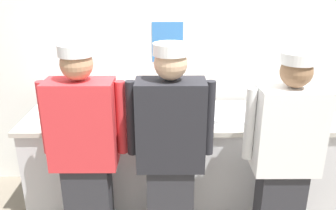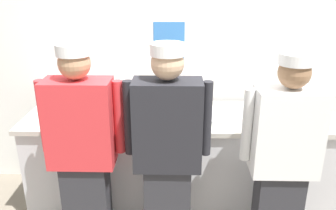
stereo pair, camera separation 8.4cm
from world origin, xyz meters
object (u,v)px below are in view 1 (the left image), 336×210
Objects in this scene: ramekin_red_sauce at (269,104)px; ramekin_yellow_sauce at (106,120)px; squeeze_bottle_primary at (168,112)px; chef_center at (170,154)px; ramekin_green_sauce at (186,117)px; plate_stack_rear at (145,118)px; ramekin_orange_sauce at (310,117)px; chef_near_left at (85,153)px; mixing_bowl_steel at (84,106)px; squeeze_bottle_secondary at (136,103)px; sheet_tray at (224,116)px; plate_stack_front at (283,115)px; deli_cup at (311,106)px; chefs_knife at (163,109)px; chef_far_right at (285,158)px.

ramekin_red_sauce is 1.02× the size of ramekin_yellow_sauce.
squeeze_bottle_primary reaches higher than ramekin_red_sauce.
ramekin_green_sauce is (0.14, 0.56, 0.04)m from chef_center.
squeeze_bottle_primary is 1.93× the size of ramekin_green_sauce.
plate_stack_rear is 1.39m from ramekin_orange_sauce.
chef_near_left reaches higher than ramekin_orange_sauce.
squeeze_bottle_secondary is (0.46, -0.01, 0.03)m from mixing_bowl_steel.
chef_near_left reaches higher than sheet_tray.
plate_stack_rear is 1.21× the size of squeeze_bottle_secondary.
plate_stack_front is at bearing 2.44° from squeeze_bottle_primary.
squeeze_bottle_secondary is at bearing 112.62° from plate_stack_rear.
plate_stack_front reaches higher than ramekin_orange_sauce.
deli_cup is (1.56, 0.05, -0.04)m from squeeze_bottle_secondary.
ramekin_red_sauce is 0.99m from chefs_knife.
ramekin_green_sauce is (-0.79, -0.30, -0.00)m from ramekin_red_sauce.
ramekin_green_sauce is at bearing 19.85° from squeeze_bottle_primary.
chef_far_right is 0.88m from ramekin_green_sauce.
chef_near_left is 1.22m from sheet_tray.
ramekin_orange_sauce is 1.23× the size of ramekin_yellow_sauce.
plate_stack_front is at bearing 18.43° from chef_near_left.
chefs_knife is at bearing 166.02° from plate_stack_front.
mixing_bowl_steel is 2.03m from deli_cup.
chef_near_left is 1.86m from ramekin_orange_sauce.
chef_center reaches higher than sheet_tray.
ramekin_orange_sauce is (1.20, 0.05, -0.07)m from squeeze_bottle_primary.
squeeze_bottle_secondary is at bearing -1.67° from mixing_bowl_steel.
squeeze_bottle_secondary is at bearing 173.15° from sheet_tray.
chef_center reaches higher than plate_stack_front.
plate_stack_rear is at bearing -170.33° from ramekin_green_sauce.
chef_far_right is 0.97m from squeeze_bottle_primary.
squeeze_bottle_primary is at bearing 39.00° from chef_near_left.
ramekin_yellow_sauce is (-1.71, -0.07, 0.01)m from ramekin_orange_sauce.
chefs_knife is (-0.98, -0.06, -0.02)m from ramekin_red_sauce.
chef_near_left is 17.50× the size of deli_cup.
ramekin_orange_sauce is at bearing -112.57° from deli_cup.
ramekin_orange_sauce is at bearing 16.46° from chef_near_left.
chef_center is at bearing -42.91° from ramekin_yellow_sauce.
chef_center is 20.03× the size of ramekin_red_sauce.
chef_center is 0.78m from sheet_tray.
plate_stack_rear is (0.39, 0.47, 0.06)m from chef_near_left.
plate_stack_rear is 2.39× the size of ramekin_green_sauce.
sheet_tray is at bearing 171.51° from plate_stack_front.
ramekin_yellow_sauce is (0.07, 0.46, 0.05)m from chef_near_left.
plate_stack_rear reaches higher than ramekin_orange_sauce.
squeeze_bottle_secondary is at bearing 174.05° from ramekin_orange_sauce.
chef_far_right is at bearing -32.91° from squeeze_bottle_primary.
squeeze_bottle_primary is 2.24× the size of ramekin_red_sauce.
mixing_bowl_steel is 0.71m from chefs_knife.
deli_cup is at bearing 9.92° from ramekin_green_sauce.
squeeze_bottle_primary is 0.52m from ramekin_yellow_sauce.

